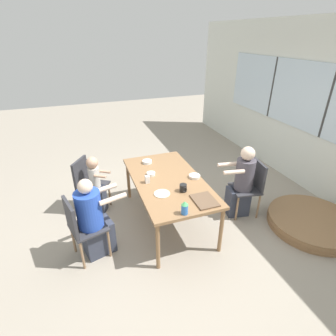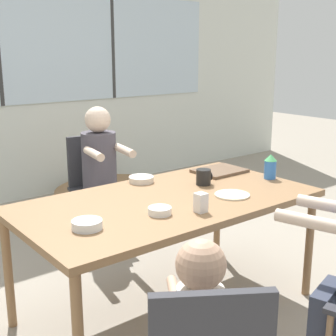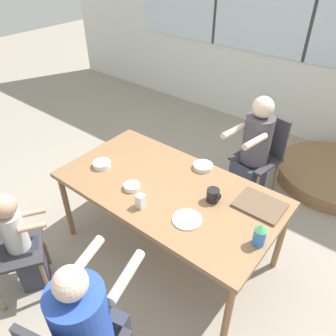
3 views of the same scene
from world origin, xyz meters
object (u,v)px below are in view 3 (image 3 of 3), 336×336
object	(u,v)px
bowl_white_shallow	(132,186)
folded_table_stack	(333,175)
milk_carton_small	(141,201)
person_woman_green_shirt	(90,333)
person_man_blue_shirt	(253,155)
coffee_mug	(213,195)
bowl_fruit	(102,164)
person_toddler	(22,244)
sippy_cup	(260,234)
bowl_cereal	(203,166)
chair_for_man_blue_shirt	(262,149)

from	to	relation	value
bowl_white_shallow	folded_table_stack	world-z (taller)	bowl_white_shallow
milk_carton_small	bowl_white_shallow	size ratio (longest dim) A/B	0.85
person_woman_green_shirt	bowl_white_shallow	bearing A→B (deg)	104.09
person_woman_green_shirt	folded_table_stack	world-z (taller)	person_woman_green_shirt
person_man_blue_shirt	coffee_mug	world-z (taller)	person_man_blue_shirt
bowl_white_shallow	bowl_fruit	distance (m)	0.40
person_man_blue_shirt	person_toddler	world-z (taller)	person_man_blue_shirt
bowl_white_shallow	sippy_cup	bearing A→B (deg)	5.82
coffee_mug	folded_table_stack	distance (m)	2.05
person_toddler	folded_table_stack	size ratio (longest dim) A/B	0.75
person_woman_green_shirt	person_man_blue_shirt	xyz separation A→B (m)	(-0.10, 2.17, 0.03)
bowl_fruit	person_toddler	bearing A→B (deg)	-90.70
person_toddler	bowl_cereal	world-z (taller)	person_toddler
coffee_mug	folded_table_stack	bearing A→B (deg)	75.36
person_man_blue_shirt	bowl_white_shallow	size ratio (longest dim) A/B	9.14
bowl_cereal	bowl_fruit	world-z (taller)	bowl_fruit
milk_carton_small	folded_table_stack	bearing A→B (deg)	69.11
sippy_cup	bowl_cereal	size ratio (longest dim) A/B	1.03
person_man_blue_shirt	coffee_mug	xyz separation A→B (m)	(0.16, -1.02, 0.24)
sippy_cup	chair_for_man_blue_shirt	bearing A→B (deg)	113.15
chair_for_man_blue_shirt	person_woman_green_shirt	bearing A→B (deg)	101.88
person_toddler	bowl_white_shallow	bearing A→B (deg)	94.62
sippy_cup	bowl_cereal	xyz separation A→B (m)	(-0.72, 0.46, -0.07)
person_man_blue_shirt	folded_table_stack	distance (m)	1.15
bowl_white_shallow	bowl_cereal	xyz separation A→B (m)	(0.28, 0.56, -0.00)
coffee_mug	milk_carton_small	world-z (taller)	milk_carton_small
chair_for_man_blue_shirt	bowl_fruit	size ratio (longest dim) A/B	5.87
chair_for_man_blue_shirt	bowl_fruit	distance (m)	1.63
sippy_cup	milk_carton_small	size ratio (longest dim) A/B	1.58
person_woman_green_shirt	sippy_cup	size ratio (longest dim) A/B	6.60
person_woman_green_shirt	bowl_white_shallow	xyz separation A→B (m)	(-0.50, 0.88, 0.24)
person_woman_green_shirt	person_man_blue_shirt	size ratio (longest dim) A/B	0.97
person_woman_green_shirt	bowl_fruit	distance (m)	1.32
milk_carton_small	bowl_cereal	xyz separation A→B (m)	(0.09, 0.67, -0.03)
person_man_blue_shirt	coffee_mug	distance (m)	1.06
person_woman_green_shirt	person_man_blue_shirt	world-z (taller)	person_man_blue_shirt
milk_carton_small	person_man_blue_shirt	bearing A→B (deg)	81.51
chair_for_man_blue_shirt	bowl_white_shallow	xyz separation A→B (m)	(-0.43, -1.45, 0.22)
coffee_mug	folded_table_stack	size ratio (longest dim) A/B	0.08
coffee_mug	bowl_white_shallow	size ratio (longest dim) A/B	0.81
folded_table_stack	chair_for_man_blue_shirt	bearing A→B (deg)	-132.01
chair_for_man_blue_shirt	bowl_cereal	world-z (taller)	chair_for_man_blue_shirt
person_man_blue_shirt	milk_carton_small	bearing A→B (deg)	91.56
sippy_cup	milk_carton_small	distance (m)	0.84
person_toddler	coffee_mug	size ratio (longest dim) A/B	9.39
bowl_cereal	milk_carton_small	bearing A→B (deg)	-97.42
bowl_white_shallow	bowl_fruit	bearing A→B (deg)	172.38
milk_carton_small	bowl_white_shallow	xyz separation A→B (m)	(-0.19, 0.11, -0.03)
chair_for_man_blue_shirt	bowl_white_shallow	bearing A→B (deg)	83.60
milk_carton_small	person_toddler	bearing A→B (deg)	-132.54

